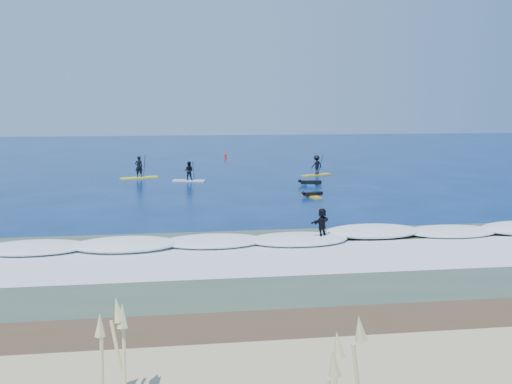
{
  "coord_description": "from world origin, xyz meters",
  "views": [
    {
      "loc": [
        -4.56,
        -36.05,
        6.55
      ],
      "look_at": [
        0.62,
        1.43,
        0.6
      ],
      "focal_mm": 40.0,
      "sensor_mm": 36.0,
      "label": 1
    }
  ],
  "objects": [
    {
      "name": "ground",
      "position": [
        0.0,
        0.0,
        0.0
      ],
      "size": [
        160.0,
        160.0,
        0.0
      ],
      "primitive_type": "plane",
      "color": "#031A43",
      "rests_on": "ground"
    },
    {
      "name": "wet_sand_strip",
      "position": [
        0.0,
        -21.5,
        0.0
      ],
      "size": [
        90.0,
        5.0,
        0.08
      ],
      "primitive_type": "cube",
      "color": "#493722",
      "rests_on": "ground"
    },
    {
      "name": "shallow_water",
      "position": [
        0.0,
        -14.0,
        0.01
      ],
      "size": [
        90.0,
        13.0,
        0.01
      ],
      "primitive_type": "cube",
      "color": "#384D3B",
      "rests_on": "ground"
    },
    {
      "name": "breaking_wave",
      "position": [
        0.0,
        -10.0,
        0.0
      ],
      "size": [
        40.0,
        6.0,
        0.3
      ],
      "primitive_type": "cube",
      "color": "white",
      "rests_on": "ground"
    },
    {
      "name": "whitewater",
      "position": [
        0.0,
        -13.0,
        0.0
      ],
      "size": [
        34.0,
        5.0,
        0.02
      ],
      "primitive_type": "cube",
      "color": "silver",
      "rests_on": "ground"
    },
    {
      "name": "dune_grass",
      "position": [
        0.0,
        -27.0,
        1.85
      ],
      "size": [
        40.0,
        4.0,
        1.7
      ],
      "primitive_type": null,
      "color": "#D5C583",
      "rests_on": "dune"
    },
    {
      "name": "sup_paddler_left",
      "position": [
        -7.91,
        14.27,
        0.7
      ],
      "size": [
        3.3,
        1.83,
        2.26
      ],
      "rotation": [
        0.0,
        0.0,
        0.34
      ],
      "color": "yellow",
      "rests_on": "ground"
    },
    {
      "name": "sup_paddler_center",
      "position": [
        -3.64,
        11.82,
        0.72
      ],
      "size": [
        2.81,
        1.39,
        1.91
      ],
      "rotation": [
        0.0,
        0.0,
        -0.27
      ],
      "color": "silver",
      "rests_on": "ground"
    },
    {
      "name": "sup_paddler_right",
      "position": [
        7.93,
        14.1,
        0.83
      ],
      "size": [
        3.04,
        1.99,
        2.12
      ],
      "rotation": [
        0.0,
        0.0,
        0.45
      ],
      "color": "gold",
      "rests_on": "ground"
    },
    {
      "name": "prone_paddler_near",
      "position": [
        4.75,
        2.55,
        0.14
      ],
      "size": [
        1.6,
        2.1,
        0.43
      ],
      "rotation": [
        0.0,
        0.0,
        1.85
      ],
      "color": "gold",
      "rests_on": "ground"
    },
    {
      "name": "prone_paddler_far",
      "position": [
        5.91,
        8.14,
        0.17
      ],
      "size": [
        1.88,
        2.42,
        0.49
      ],
      "rotation": [
        0.0,
        0.0,
        1.46
      ],
      "color": "#1753AD",
      "rests_on": "ground"
    },
    {
      "name": "wave_surfer",
      "position": [
        2.12,
        -10.42,
        0.84
      ],
      "size": [
        1.94,
        1.78,
        1.5
      ],
      "rotation": [
        0.0,
        0.0,
        0.71
      ],
      "color": "white",
      "rests_on": "breaking_wave"
    },
    {
      "name": "marker_buoy",
      "position": [
        1.04,
        30.9,
        0.33
      ],
      "size": [
        0.31,
        0.31,
        0.75
      ],
      "rotation": [
        0.0,
        0.0,
        -0.26
      ],
      "color": "red",
      "rests_on": "ground"
    }
  ]
}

